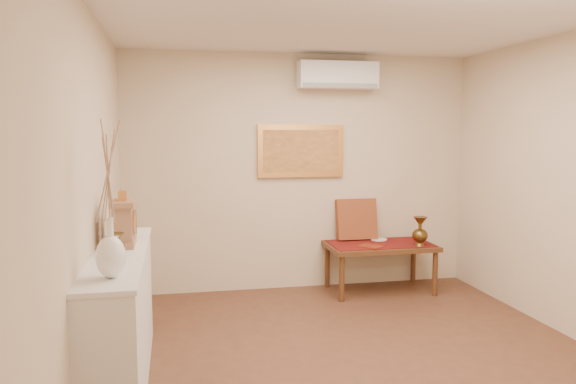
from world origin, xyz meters
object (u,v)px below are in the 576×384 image
object	(u,v)px
mantel_clock	(124,222)
low_table	(380,250)
display_ledge	(121,319)
brass_urn_tall	(420,228)
wooden_chest	(126,222)
white_vase	(109,201)

from	to	relation	value
mantel_clock	low_table	size ratio (longest dim) A/B	0.34
display_ledge	mantel_clock	size ratio (longest dim) A/B	4.93
display_ledge	mantel_clock	bearing A→B (deg)	84.79
brass_urn_tall	low_table	world-z (taller)	brass_urn_tall
display_ledge	wooden_chest	bearing A→B (deg)	89.25
mantel_clock	display_ledge	bearing A→B (deg)	-95.21
low_table	display_ledge	bearing A→B (deg)	-144.90
white_vase	low_table	size ratio (longest dim) A/B	0.75
low_table	brass_urn_tall	bearing A→B (deg)	-27.57
wooden_chest	mantel_clock	bearing A→B (deg)	-87.69
display_ledge	low_table	bearing A→B (deg)	35.10
mantel_clock	low_table	bearing A→B (deg)	31.84
white_vase	brass_urn_tall	size ratio (longest dim) A/B	2.28
white_vase	wooden_chest	size ratio (longest dim) A/B	3.71
brass_urn_tall	wooden_chest	bearing A→B (deg)	-160.10
wooden_chest	low_table	size ratio (longest dim) A/B	0.20
brass_urn_tall	low_table	bearing A→B (deg)	152.43
wooden_chest	low_table	bearing A→B (deg)	26.13
brass_urn_tall	low_table	size ratio (longest dim) A/B	0.33
white_vase	display_ledge	size ratio (longest dim) A/B	0.45
brass_urn_tall	wooden_chest	xyz separation A→B (m)	(-3.06, -1.11, 0.35)
white_vase	mantel_clock	bearing A→B (deg)	90.17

